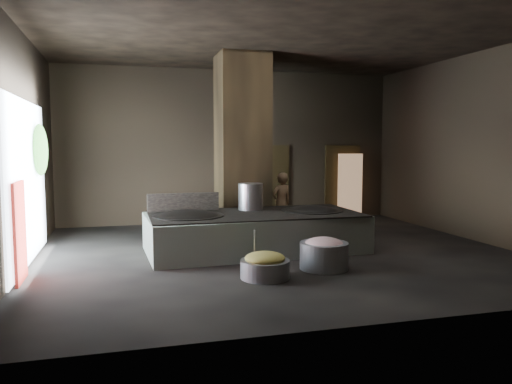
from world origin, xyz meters
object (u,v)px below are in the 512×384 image
object	(u,v)px
hearth_platform	(255,232)
veg_basin	(265,269)
wok_right	(312,214)
meat_basin	(324,256)
cook	(281,203)
wok_left	(188,220)
stock_pot	(251,197)

from	to	relation	value
hearth_platform	veg_basin	size ratio (longest dim) A/B	5.37
wok_right	meat_basin	distance (m)	2.06
cook	veg_basin	world-z (taller)	cook
wok_left	wok_right	xyz separation A→B (m)	(2.80, 0.10, 0.00)
wok_left	stock_pot	bearing A→B (deg)	21.80
wok_right	cook	bearing A→B (deg)	94.64
hearth_platform	wok_left	bearing A→B (deg)	179.56
stock_pot	meat_basin	size ratio (longest dim) A/B	0.67
hearth_platform	wok_right	world-z (taller)	wok_right
wok_left	stock_pot	size ratio (longest dim) A/B	2.42
veg_basin	cook	bearing A→B (deg)	68.13
stock_pot	meat_basin	bearing A→B (deg)	-72.30
wok_left	cook	distance (m)	3.25
cook	meat_basin	size ratio (longest dim) A/B	1.76
wok_left	meat_basin	distance (m)	2.97
hearth_platform	veg_basin	xyz separation A→B (m)	(-0.42, -2.22, -0.24)
stock_pot	veg_basin	size ratio (longest dim) A/B	0.70
wok_right	meat_basin	size ratio (longest dim) A/B	1.50
wok_right	cook	size ratio (longest dim) A/B	0.85
cook	veg_basin	size ratio (longest dim) A/B	1.85
stock_pot	veg_basin	distance (m)	2.97
stock_pot	veg_basin	xyz separation A→B (m)	(-0.47, -2.77, -0.97)
meat_basin	hearth_platform	bearing A→B (deg)	113.70
wok_right	meat_basin	world-z (taller)	wok_right
wok_right	veg_basin	size ratio (longest dim) A/B	1.58
hearth_platform	wok_left	xyz separation A→B (m)	(-1.45, -0.05, 0.35)
wok_right	wok_left	bearing A→B (deg)	-177.95
wok_right	stock_pot	distance (m)	1.44
stock_pot	wok_left	bearing A→B (deg)	-158.20
stock_pot	cook	xyz separation A→B (m)	(1.16, 1.27, -0.33)
wok_left	cook	size ratio (longest dim) A/B	0.91
hearth_platform	veg_basin	world-z (taller)	hearth_platform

